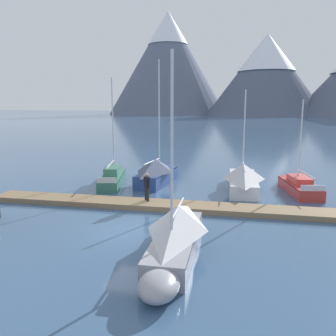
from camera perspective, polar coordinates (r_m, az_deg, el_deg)
The scene contains 10 objects.
ground_plane at distance 16.77m, azimuth -5.53°, elevation -10.32°, with size 700.00×700.00×0.00m, color #38567A.
mountain_west_summit at distance 235.73m, azimuth -0.00°, elevation 17.03°, with size 77.38×77.38×65.33m.
mountain_central_massif at distance 211.16m, azimuth 15.86°, elevation 14.84°, with size 67.36×67.36×45.52m.
dock at distance 20.31m, azimuth -1.50°, elevation -6.13°, with size 20.90×3.20×0.30m.
sailboat_second_berth at distance 26.89m, azimuth -8.98°, elevation -1.34°, with size 3.08×6.78×7.93m.
sailboat_mid_dock_port at distance 26.37m, azimuth -1.66°, elevation -0.55°, with size 2.23×6.59×9.20m.
sailboat_mid_dock_starboard at distance 13.88m, azimuth 1.25°, elevation -10.83°, with size 2.18×7.29×7.75m.
sailboat_far_berth at distance 25.09m, azimuth 12.25°, elevation -1.41°, with size 2.55×7.56×6.99m.
sailboat_outer_slip at distance 25.53m, azimuth 20.60°, elevation -2.62°, with size 2.77×6.02×6.27m.
person_on_dock at distance 20.42m, azimuth -3.51°, elevation -2.82°, with size 0.47×0.42×1.69m.
Camera 1 is at (5.67, -14.64, 5.90)m, focal length 36.96 mm.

